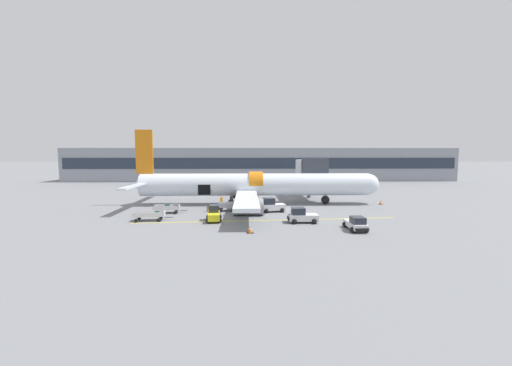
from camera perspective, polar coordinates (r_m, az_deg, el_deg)
name	(u,v)px	position (r m, az deg, el deg)	size (l,w,h in m)	color
ground_plane	(276,208)	(42.06, 3.67, -4.59)	(500.00, 500.00, 0.00)	slate
apron_marking_line	(268,220)	(34.44, 2.15, -6.79)	(29.06, 2.28, 0.01)	yellow
terminal_strip	(261,164)	(86.14, 0.93, 3.41)	(103.63, 10.03, 8.74)	gray
jet_bridge_stub	(310,170)	(51.31, 9.82, 2.43)	(3.84, 9.97, 6.52)	#4C4C51
airplane	(252,185)	(44.85, -0.72, -0.45)	(35.87, 32.26, 10.59)	silver
baggage_tug_lead	(214,214)	(34.29, -7.67, -5.68)	(1.91, 3.10, 1.69)	yellow
baggage_tug_mid	(356,224)	(31.42, 17.73, -7.11)	(1.88, 3.29, 1.37)	silver
baggage_tug_rear	(272,206)	(39.24, 2.87, -4.18)	(3.30, 2.23, 1.78)	silver
baggage_tug_spare	(302,216)	(33.57, 8.32, -5.96)	(3.17, 2.06, 1.60)	silver
baggage_cart_loading	(230,207)	(40.05, -4.84, -4.35)	(3.52, 1.86, 1.08)	#B7BABF
baggage_cart_queued	(167,209)	(39.94, -15.81, -4.54)	(4.10, 2.16, 1.04)	silver
baggage_cart_empty	(150,216)	(36.07, -18.74, -5.70)	(4.28, 2.06, 1.03)	silver
ground_crew_loader_a	(240,201)	(42.21, -3.01, -3.38)	(0.51, 0.52, 1.62)	black
ground_crew_loader_b	(221,201)	(42.61, -6.30, -3.36)	(0.38, 0.54, 1.56)	#2D2D33
ground_crew_driver	(251,203)	(40.72, -0.85, -3.70)	(0.50, 0.54, 1.61)	#2D2D33
suitcase_on_tarmac_upright	(218,211)	(38.25, -7.00, -5.03)	(0.55, 0.31, 0.87)	#4C1E1E
suitcase_on_tarmac_spare	(209,209)	(39.85, -8.57, -4.64)	(0.57, 0.33, 0.87)	olive
safety_cone_nose	(381,203)	(48.50, 21.72, -3.33)	(0.54, 0.54, 0.55)	black
safety_cone_engine_left	(250,230)	(29.06, -1.08, -8.48)	(0.62, 0.62, 0.62)	black
safety_cone_wingtip	(262,212)	(37.42, 1.01, -5.32)	(0.65, 0.65, 0.68)	black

